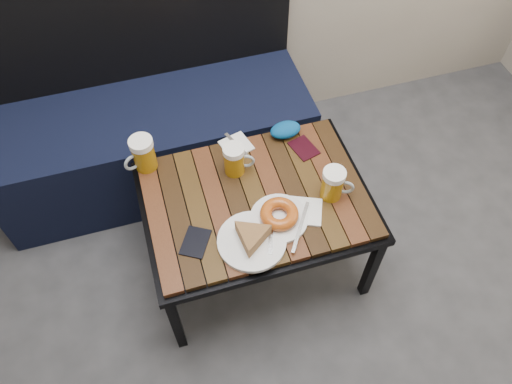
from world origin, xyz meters
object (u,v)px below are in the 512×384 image
object	(u,v)px
beer_mug_right	(333,184)
knit_pouch	(285,130)
plate_bagel	(279,216)
passport_navy	(195,242)
beer_mug_left	(143,154)
cafe_table	(256,203)
passport_burgundy	(304,148)
beer_mug_centre	(235,160)
bench	(153,133)
plate_pie	(252,238)

from	to	relation	value
beer_mug_right	knit_pouch	world-z (taller)	beer_mug_right
plate_bagel	passport_navy	bearing A→B (deg)	-178.84
beer_mug_left	plate_bagel	bearing A→B (deg)	114.75
cafe_table	beer_mug_left	size ratio (longest dim) A/B	5.86
knit_pouch	beer_mug_right	bearing A→B (deg)	-78.61
plate_bagel	passport_burgundy	bearing A→B (deg)	55.51
knit_pouch	beer_mug_left	bearing A→B (deg)	-179.88
cafe_table	knit_pouch	world-z (taller)	knit_pouch
beer_mug_left	beer_mug_centre	bearing A→B (deg)	137.02
cafe_table	beer_mug_right	size ratio (longest dim) A/B	6.33
beer_mug_left	knit_pouch	xyz separation A→B (m)	(0.56, 0.00, -0.04)
cafe_table	plate_bagel	size ratio (longest dim) A/B	3.28
passport_navy	beer_mug_left	bearing A→B (deg)	135.69
bench	cafe_table	xyz separation A→B (m)	(0.31, -0.61, 0.16)
beer_mug_left	plate_pie	bearing A→B (deg)	101.03
bench	plate_pie	size ratio (longest dim) A/B	5.85
plate_pie	plate_bagel	xyz separation A→B (m)	(0.12, 0.06, -0.00)
passport_burgundy	knit_pouch	world-z (taller)	knit_pouch
beer_mug_left	plate_pie	distance (m)	0.53
passport_navy	passport_burgundy	bearing A→B (deg)	60.49
bench	beer_mug_centre	distance (m)	0.60
passport_burgundy	beer_mug_right	bearing A→B (deg)	-100.78
passport_burgundy	beer_mug_centre	bearing A→B (deg)	170.10
bench	knit_pouch	distance (m)	0.66
plate_pie	plate_bagel	distance (m)	0.13
beer_mug_right	plate_bagel	distance (m)	0.23
passport_burgundy	passport_navy	bearing A→B (deg)	-165.25
passport_navy	knit_pouch	size ratio (longest dim) A/B	0.93
cafe_table	passport_navy	bearing A→B (deg)	-153.70
passport_burgundy	knit_pouch	bearing A→B (deg)	101.31
bench	beer_mug_right	size ratio (longest dim) A/B	10.55
beer_mug_centre	bench	bearing A→B (deg)	133.22
beer_mug_left	passport_navy	distance (m)	0.41
bench	passport_navy	world-z (taller)	bench
beer_mug_left	beer_mug_right	xyz separation A→B (m)	(0.63, -0.33, -0.01)
plate_pie	passport_burgundy	bearing A→B (deg)	47.80
passport_navy	knit_pouch	xyz separation A→B (m)	(0.46, 0.39, 0.02)
bench	beer_mug_right	xyz separation A→B (m)	(0.58, -0.68, 0.27)
passport_burgundy	beer_mug_left	bearing A→B (deg)	155.95
plate_bagel	beer_mug_right	bearing A→B (deg)	12.59
cafe_table	knit_pouch	size ratio (longest dim) A/B	6.65
cafe_table	passport_navy	distance (m)	0.29
beer_mug_right	knit_pouch	xyz separation A→B (m)	(-0.07, 0.33, -0.04)
beer_mug_left	passport_burgundy	xyz separation A→B (m)	(0.61, -0.09, -0.07)
beer_mug_centre	passport_navy	world-z (taller)	beer_mug_centre
plate_pie	plate_bagel	size ratio (longest dim) A/B	0.93
knit_pouch	passport_burgundy	bearing A→B (deg)	-63.11
beer_mug_right	passport_navy	xyz separation A→B (m)	(-0.52, -0.05, -0.06)
beer_mug_left	passport_burgundy	size ratio (longest dim) A/B	1.26
beer_mug_centre	passport_burgundy	bearing A→B (deg)	19.14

